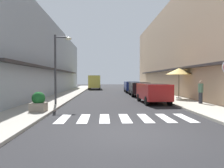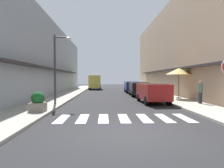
{
  "view_description": "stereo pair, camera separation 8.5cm",
  "coord_description": "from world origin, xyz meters",
  "views": [
    {
      "loc": [
        -0.98,
        -6.82,
        1.86
      ],
      "look_at": [
        -0.06,
        16.25,
        1.24
      ],
      "focal_mm": 33.05,
      "sensor_mm": 36.0,
      "label": 1
    },
    {
      "loc": [
        -0.9,
        -6.82,
        1.86
      ],
      "look_at": [
        -0.06,
        16.25,
        1.24
      ],
      "focal_mm": 33.05,
      "sensor_mm": 36.0,
      "label": 2
    }
  ],
  "objects": [
    {
      "name": "delivery_van",
      "position": [
        -2.57,
        28.98,
        1.41
      ],
      "size": [
        2.07,
        5.43,
        2.37
      ],
      "color": "#D8CC4C",
      "rests_on": "ground_plane"
    },
    {
      "name": "parked_car_mid",
      "position": [
        2.72,
        14.83,
        0.92
      ],
      "size": [
        1.92,
        4.19,
        1.47
      ],
      "color": "black",
      "rests_on": "ground_plane"
    },
    {
      "name": "ground_plane",
      "position": [
        0.0,
        15.6,
        0.0
      ],
      "size": [
        85.78,
        85.78,
        0.0
      ],
      "primitive_type": "plane",
      "color": "#232326"
    },
    {
      "name": "parked_car_far",
      "position": [
        2.72,
        20.39,
        0.92
      ],
      "size": [
        1.91,
        4.43,
        1.47
      ],
      "color": "navy",
      "rests_on": "ground_plane"
    },
    {
      "name": "cafe_umbrella",
      "position": [
        5.59,
        10.95,
        2.47
      ],
      "size": [
        2.29,
        2.29,
        2.64
      ],
      "color": "#262626",
      "rests_on": "sidewalk_right"
    },
    {
      "name": "sidewalk_right",
      "position": [
        5.07,
        15.6,
        0.06
      ],
      "size": [
        2.61,
        54.59,
        0.12
      ],
      "primitive_type": "cube",
      "color": "#ADA899",
      "rests_on": "ground_plane"
    },
    {
      "name": "crosswalk",
      "position": [
        -0.0,
        2.69,
        0.01
      ],
      "size": [
        6.15,
        2.2,
        0.01
      ],
      "color": "silver",
      "rests_on": "ground_plane"
    },
    {
      "name": "sidewalk_left",
      "position": [
        -5.07,
        15.6,
        0.06
      ],
      "size": [
        2.61,
        54.59,
        0.12
      ],
      "primitive_type": "cube",
      "color": "#9E998E",
      "rests_on": "ground_plane"
    },
    {
      "name": "building_row_right",
      "position": [
        8.87,
        16.55,
        5.25
      ],
      "size": [
        5.5,
        37.09,
        10.5
      ],
      "color": "tan",
      "rests_on": "ground_plane"
    },
    {
      "name": "parked_car_near",
      "position": [
        2.72,
        8.46,
        0.92
      ],
      "size": [
        1.93,
        4.02,
        1.47
      ],
      "color": "maroon",
      "rests_on": "ground_plane"
    },
    {
      "name": "building_row_left",
      "position": [
        -8.87,
        16.55,
        4.01
      ],
      "size": [
        5.5,
        37.09,
        8.03
      ],
      "color": "#939EA8",
      "rests_on": "ground_plane"
    },
    {
      "name": "street_lamp",
      "position": [
        -4.08,
        7.37,
        3.04
      ],
      "size": [
        1.19,
        0.28,
        4.7
      ],
      "color": "#38383D",
      "rests_on": "sidewalk_left"
    },
    {
      "name": "pedestrian_walking_near",
      "position": [
        5.76,
        7.25,
        0.95
      ],
      "size": [
        0.34,
        0.34,
        1.59
      ],
      "rotation": [
        0.0,
        0.0,
        2.23
      ],
      "color": "#282B33",
      "rests_on": "sidewalk_right"
    },
    {
      "name": "planter_corner",
      "position": [
        -4.44,
        4.19,
        0.6
      ],
      "size": [
        0.78,
        0.78,
        1.04
      ],
      "color": "gray",
      "rests_on": "sidewalk_left"
    }
  ]
}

